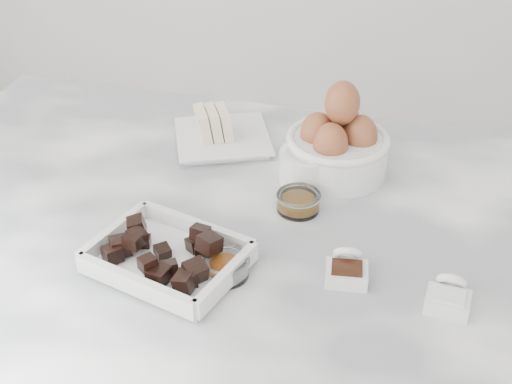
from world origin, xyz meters
TOP-DOWN VIEW (x-y plane):
  - marble_slab at (0.00, 0.00)m, footprint 1.20×0.80m
  - chocolate_dish at (-0.06, -0.13)m, footprint 0.24×0.20m
  - butter_plate at (-0.10, 0.23)m, footprint 0.22×0.22m
  - sugar_ramekin at (0.08, 0.14)m, footprint 0.09×0.09m
  - egg_bowl at (0.12, 0.18)m, footprint 0.17×0.17m
  - honey_bowl at (0.08, 0.06)m, footprint 0.07×0.07m
  - zest_bowl at (0.02, -0.12)m, footprint 0.07×0.07m
  - vanilla_spoon at (0.18, -0.08)m, footprint 0.06×0.07m
  - salt_spoon at (0.31, -0.10)m, footprint 0.06×0.07m

SIDE VIEW (x-z plane):
  - marble_slab at x=0.00m, z-range 0.90..0.94m
  - salt_spoon at x=0.31m, z-range 0.93..0.98m
  - vanilla_spoon at x=0.18m, z-range 0.93..0.98m
  - honey_bowl at x=0.08m, z-range 0.94..0.97m
  - zest_bowl at x=0.02m, z-range 0.94..0.97m
  - butter_plate at x=-0.10m, z-range 0.93..0.99m
  - chocolate_dish at x=-0.06m, z-range 0.94..0.99m
  - sugar_ramekin at x=0.08m, z-range 0.94..1.00m
  - egg_bowl at x=0.12m, z-range 0.91..1.07m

